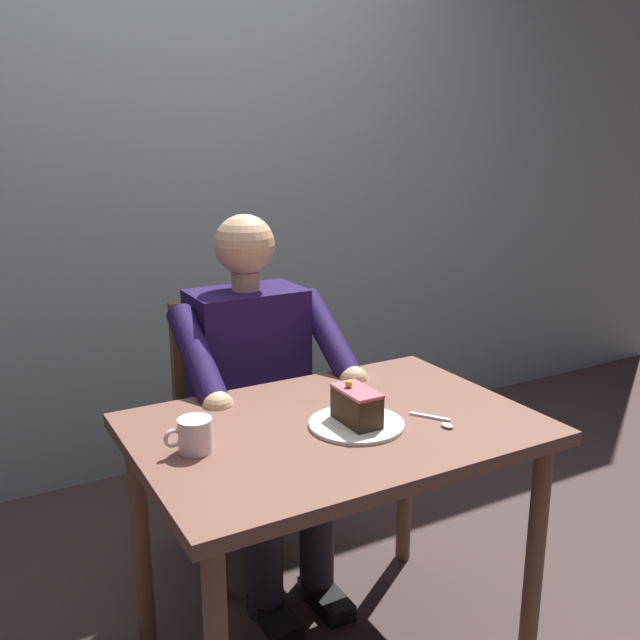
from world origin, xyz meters
TOP-DOWN VIEW (x-y plane):
  - cafe_rear_panel at (0.00, -1.45)m, footprint 6.40×0.12m
  - dining_table at (0.00, 0.00)m, footprint 1.02×0.71m
  - chair at (0.00, -0.66)m, footprint 0.42×0.42m
  - seated_person at (0.00, -0.48)m, footprint 0.53×0.58m
  - dessert_plate at (-0.04, 0.04)m, footprint 0.25×0.25m
  - cake_slice at (-0.04, 0.04)m, footprint 0.08×0.14m
  - coffee_cup at (0.37, -0.02)m, footprint 0.12×0.08m
  - dessert_spoon at (-0.23, 0.13)m, footprint 0.07×0.14m

SIDE VIEW (x-z plane):
  - chair at x=0.00m, z-range 0.04..0.93m
  - seated_person at x=0.00m, z-range 0.02..1.22m
  - dining_table at x=0.00m, z-range 0.27..0.98m
  - dessert_spoon at x=-0.23m, z-range 0.72..0.73m
  - dessert_plate at x=-0.04m, z-range 0.72..0.73m
  - coffee_cup at x=0.37m, z-range 0.72..0.80m
  - cake_slice at x=-0.04m, z-range 0.72..0.83m
  - cafe_rear_panel at x=0.00m, z-range 0.00..3.00m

